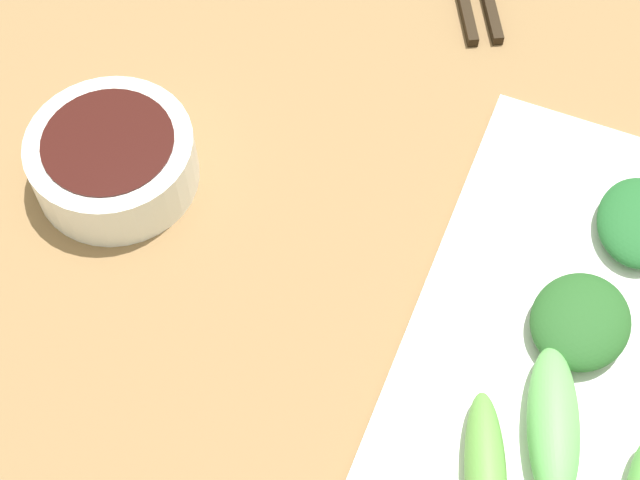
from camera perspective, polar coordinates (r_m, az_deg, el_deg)
tabletop at (r=0.65m, az=1.70°, el=-1.55°), size 2.10×2.10×0.02m
sauce_bowl at (r=0.67m, az=-12.02°, el=4.97°), size 0.11×0.11×0.04m
serving_plate at (r=0.62m, az=13.16°, el=-6.89°), size 0.17×0.37×0.01m
broccoli_leafy_0 at (r=0.66m, az=18.34°, el=0.99°), size 0.06×0.08×0.02m
broccoli_leafy_2 at (r=0.61m, az=15.08°, el=-4.86°), size 0.07×0.08×0.02m
broccoli_stalk_4 at (r=0.58m, az=13.62°, el=-10.60°), size 0.06×0.10×0.03m
broccoli_stalk_5 at (r=0.56m, az=9.76°, el=-13.53°), size 0.06×0.10×0.02m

